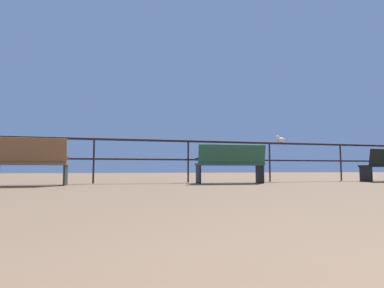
{
  "coord_description": "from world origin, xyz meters",
  "views": [
    {
      "loc": [
        -0.76,
        0.81,
        0.34
      ],
      "look_at": [
        1.14,
        8.05,
        0.95
      ],
      "focal_mm": 28.91,
      "sensor_mm": 36.0,
      "label": 1
    }
  ],
  "objects": [
    {
      "name": "pier_railing",
      "position": [
        0.0,
        8.55,
        0.81
      ],
      "size": [
        21.01,
        0.05,
        1.08
      ],
      "color": "black",
      "rests_on": "ground_plane"
    },
    {
      "name": "bench_near_left",
      "position": [
        -2.35,
        7.73,
        0.52
      ],
      "size": [
        1.4,
        0.68,
        0.97
      ],
      "color": "brown",
      "rests_on": "ground_plane"
    },
    {
      "name": "seagull_on_rail",
      "position": [
        3.84,
        8.55,
        1.17
      ],
      "size": [
        0.41,
        0.17,
        0.2
      ],
      "color": "silver",
      "rests_on": "pier_railing"
    },
    {
      "name": "bench_near_right",
      "position": [
        2.01,
        7.74,
        0.51
      ],
      "size": [
        1.66,
        0.79,
        0.92
      ],
      "color": "#265436",
      "rests_on": "ground_plane"
    }
  ]
}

